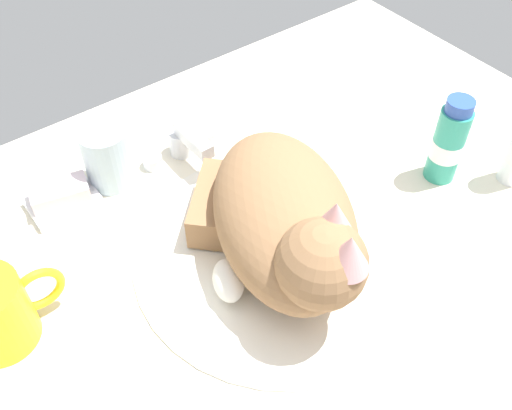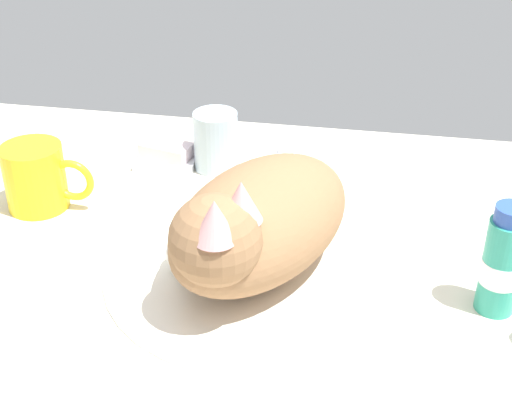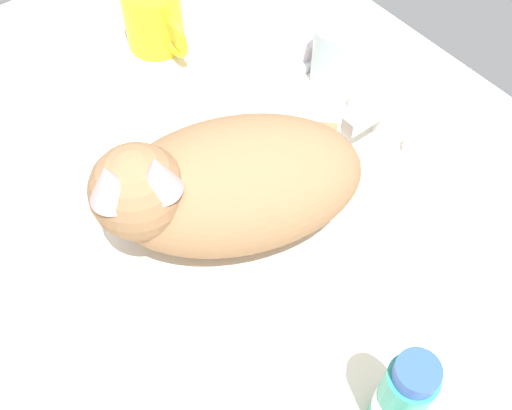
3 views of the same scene
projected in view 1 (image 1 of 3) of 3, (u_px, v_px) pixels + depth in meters
ground_plane at (281, 259)px, 74.58cm from camera, size 110.00×82.50×3.00cm
sink_basin at (282, 250)px, 73.23cm from camera, size 37.41×37.41×0.69cm
faucet at (185, 143)px, 83.92cm from camera, size 12.75×9.33×6.02cm
cat at (286, 223)px, 66.98cm from camera, size 25.90×32.03×16.02cm
rinse_cup at (107, 157)px, 79.11cm from camera, size 6.48×6.48×8.79cm
soap_dish at (63, 201)px, 78.67cm from camera, size 9.00×6.40×1.20cm
soap_bar at (60, 193)px, 77.42cm from camera, size 8.31×5.80×2.21cm
toothpaste_bottle at (448, 143)px, 78.58cm from camera, size 4.39×4.39×13.10cm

